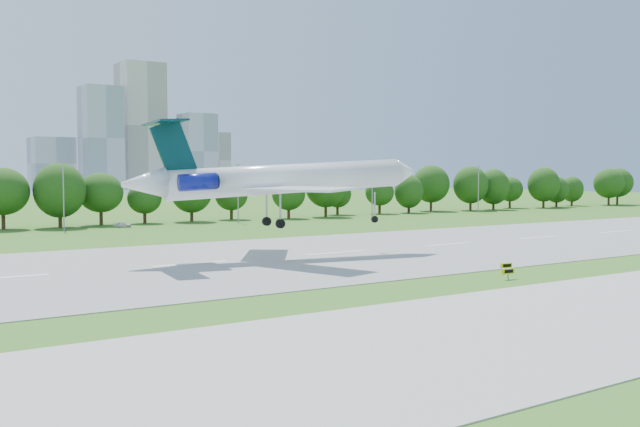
{
  "coord_description": "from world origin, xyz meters",
  "views": [
    {
      "loc": [
        -52.14,
        -50.14,
        10.39
      ],
      "look_at": [
        -7.02,
        18.0,
        5.73
      ],
      "focal_mm": 40.0,
      "sensor_mm": 36.0,
      "label": 1
    }
  ],
  "objects": [
    {
      "name": "runway",
      "position": [
        0.0,
        25.0,
        0.04
      ],
      "size": [
        400.0,
        45.0,
        0.08
      ],
      "primitive_type": "cube",
      "color": "gray",
      "rests_on": "ground"
    },
    {
      "name": "airliner",
      "position": [
        -8.93,
        25.26,
        9.74
      ],
      "size": [
        38.98,
        28.13,
        12.88
      ],
      "rotation": [
        0.0,
        -0.05,
        -0.14
      ],
      "color": "white",
      "rests_on": "ground"
    },
    {
      "name": "tree_line",
      "position": [
        0.0,
        92.0,
        6.19
      ],
      "size": [
        288.4,
        8.4,
        10.4
      ],
      "color": "#382314",
      "rests_on": "ground"
    },
    {
      "name": "ground",
      "position": [
        0.0,
        0.0,
        0.0
      ],
      "size": [
        600.0,
        600.0,
        0.0
      ],
      "primitive_type": "plane",
      "color": "#356119",
      "rests_on": "ground"
    },
    {
      "name": "skyline",
      "position": [
        100.16,
        390.61,
        30.46
      ],
      "size": [
        127.0,
        52.0,
        80.0
      ],
      "color": "#B2B2B7",
      "rests_on": "ground"
    },
    {
      "name": "taxi_sign_centre",
      "position": [
        4.67,
        0.51,
        0.76
      ],
      "size": [
        1.47,
        0.32,
        1.02
      ],
      "rotation": [
        0.0,
        0.0,
        -0.11
      ],
      "color": "gray",
      "rests_on": "ground"
    },
    {
      "name": "light_poles",
      "position": [
        -2.5,
        82.0,
        6.34
      ],
      "size": [
        175.9,
        0.25,
        12.19
      ],
      "color": "gray",
      "rests_on": "ground"
    },
    {
      "name": "service_vehicle_b",
      "position": [
        -8.84,
        83.51,
        0.58
      ],
      "size": [
        3.63,
        2.78,
        1.15
      ],
      "primitive_type": "imported",
      "rotation": [
        0.0,
        0.0,
        1.09
      ],
      "color": "silver",
      "rests_on": "ground"
    },
    {
      "name": "taxi_sign_left",
      "position": [
        1.28,
        -2.75,
        0.79
      ],
      "size": [
        1.53,
        0.28,
        1.07
      ],
      "rotation": [
        0.0,
        0.0,
        -0.06
      ],
      "color": "gray",
      "rests_on": "ground"
    }
  ]
}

